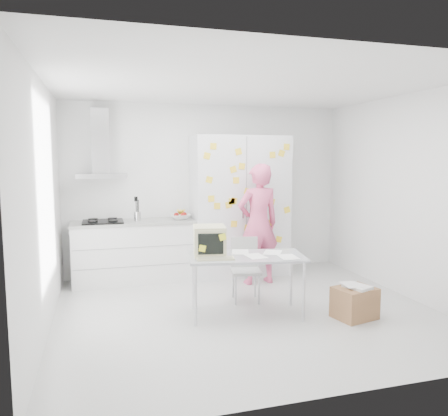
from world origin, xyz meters
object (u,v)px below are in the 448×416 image
object	(u,v)px
chair	(245,265)
cardboard_box	(355,302)
desk	(223,248)
person	(258,224)

from	to	relation	value
chair	cardboard_box	xyz separation A→B (m)	(1.01, -0.99, -0.28)
desk	person	bearing A→B (deg)	62.75
chair	cardboard_box	bearing A→B (deg)	-33.55
desk	cardboard_box	xyz separation A→B (m)	(1.45, -0.52, -0.62)
desk	chair	xyz separation A→B (m)	(0.43, 0.47, -0.35)
desk	cardboard_box	distance (m)	1.66
desk	chair	size ratio (longest dim) A/B	1.75
person	chair	size ratio (longest dim) A/B	2.17
cardboard_box	chair	bearing A→B (deg)	135.61
person	desk	bearing A→B (deg)	47.28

